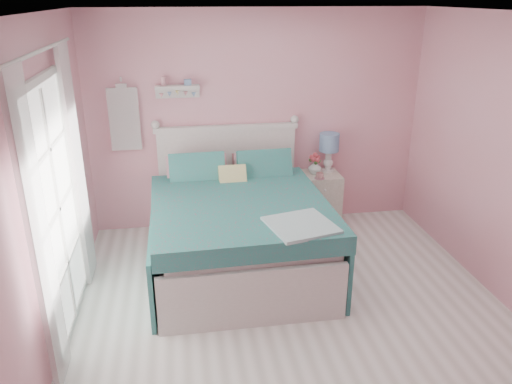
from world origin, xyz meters
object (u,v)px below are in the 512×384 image
object	(u,v)px
teacup	(320,176)
vase	(315,167)
nightstand	(319,199)
table_lamp	(329,145)
bed	(238,229)

from	to	relation	value
teacup	vase	bearing A→B (deg)	93.90
nightstand	table_lamp	world-z (taller)	table_lamp
table_lamp	vase	xyz separation A→B (m)	(-0.19, -0.06, -0.25)
bed	nightstand	bearing A→B (deg)	35.51
nightstand	teacup	bearing A→B (deg)	-109.83
bed	table_lamp	distance (m)	1.66
teacup	bed	bearing A→B (deg)	-147.15
bed	vase	xyz separation A→B (m)	(1.06, 0.87, 0.34)
bed	vase	size ratio (longest dim) A/B	13.29
teacup	table_lamp	bearing A→B (deg)	54.80
bed	teacup	bearing A→B (deg)	31.14
table_lamp	nightstand	bearing A→B (deg)	-145.15
bed	nightstand	size ratio (longest dim) A/B	3.29
nightstand	teacup	size ratio (longest dim) A/B	7.43
table_lamp	vase	size ratio (longest dim) A/B	2.87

